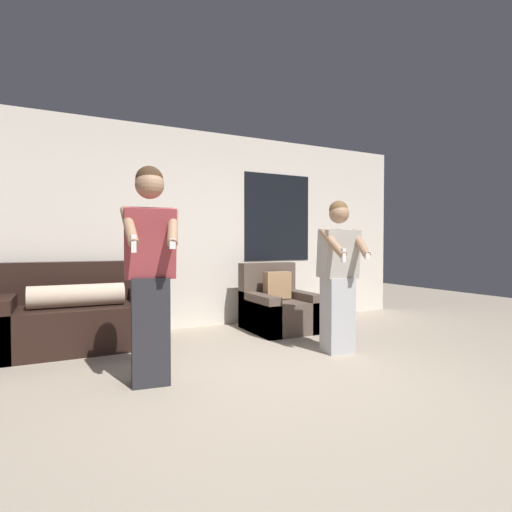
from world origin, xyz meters
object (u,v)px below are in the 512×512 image
object	(u,v)px
person_right	(338,276)
armchair	(278,308)
person_left	(150,272)
couch	(77,317)

from	to	relation	value
person_right	armchair	bearing A→B (deg)	90.91
armchair	person_left	bearing A→B (deg)	-145.18
couch	armchair	world-z (taller)	couch
armchair	person_right	distance (m)	1.36
person_left	person_right	distance (m)	1.98
person_left	person_right	world-z (taller)	person_left
couch	person_left	world-z (taller)	person_left
armchair	person_right	xyz separation A→B (m)	(0.02, -1.26, 0.52)
couch	armchair	xyz separation A→B (m)	(2.44, -0.19, -0.04)
couch	person_left	distance (m)	1.73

